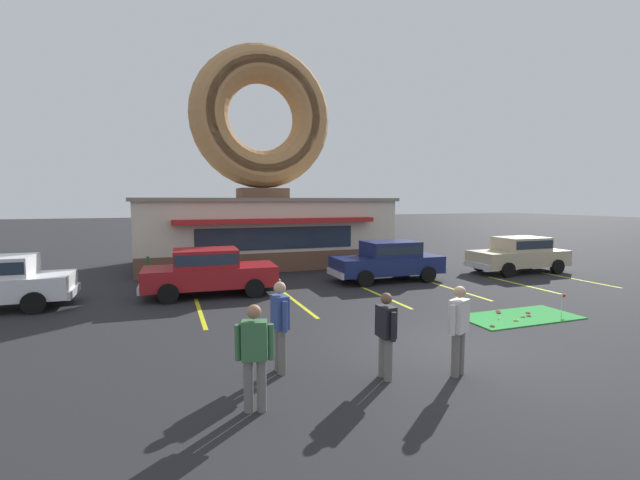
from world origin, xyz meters
TOP-DOWN VIEW (x-y plane):
  - ground_plane at (0.00, 0.00)m, footprint 160.00×160.00m
  - donut_shop_building at (-1.00, 13.94)m, footprint 12.30×6.75m
  - putting_mat at (3.46, 1.41)m, footprint 3.30×1.54m
  - mini_donut_near_left at (3.50, 1.33)m, footprint 0.13×0.13m
  - mini_donut_near_right at (2.04, 0.89)m, footprint 0.13×0.13m
  - mini_donut_mid_left at (3.94, 1.58)m, footprint 0.13×0.13m
  - mini_donut_mid_centre at (3.03, 1.10)m, footprint 0.13×0.13m
  - mini_donut_mid_right at (3.71, 1.33)m, footprint 0.13×0.13m
  - mini_donut_far_left at (3.27, 2.03)m, footprint 0.13×0.13m
  - mini_donut_far_centre at (3.15, 1.86)m, footprint 0.13×0.13m
  - golf_ball at (2.67, 1.35)m, footprint 0.04×0.04m
  - putting_flag_pin at (4.90, 1.27)m, footprint 0.13×0.01m
  - car_red at (-4.37, 7.27)m, footprint 4.62×2.11m
  - car_navy at (2.71, 7.54)m, footprint 4.59×2.04m
  - car_champagne at (9.25, 7.27)m, footprint 4.59×2.04m
  - pedestrian_blue_sweater_man at (-2.05, -0.94)m, footprint 0.26×0.60m
  - pedestrian_hooded_kid at (-0.71, -1.26)m, footprint 0.54×0.38m
  - pedestrian_leather_jacket_man at (-3.78, 0.00)m, footprint 0.28×0.59m
  - pedestrian_clipboard_woman at (-4.53, -1.33)m, footprint 0.58×0.34m
  - trash_bin at (-6.43, 11.27)m, footprint 0.57×0.57m
  - parking_stripe_far_left at (-4.86, 5.00)m, footprint 0.12×3.60m
  - parking_stripe_left at (-1.86, 5.00)m, footprint 0.12×3.60m
  - parking_stripe_mid_left at (1.14, 5.00)m, footprint 0.12×3.60m
  - parking_stripe_centre at (4.14, 5.00)m, footprint 0.12×3.60m
  - parking_stripe_mid_right at (7.14, 5.00)m, footprint 0.12×3.60m
  - parking_stripe_right at (10.14, 5.00)m, footprint 0.12×3.60m

SIDE VIEW (x-z plane):
  - ground_plane at x=0.00m, z-range 0.00..0.00m
  - parking_stripe_far_left at x=-4.86m, z-range 0.00..0.01m
  - parking_stripe_left at x=-1.86m, z-range 0.00..0.01m
  - parking_stripe_mid_left at x=1.14m, z-range 0.00..0.01m
  - parking_stripe_centre at x=4.14m, z-range 0.00..0.01m
  - parking_stripe_mid_right at x=7.14m, z-range 0.00..0.01m
  - parking_stripe_right at x=10.14m, z-range 0.00..0.01m
  - putting_mat at x=3.46m, z-range 0.00..0.03m
  - mini_donut_near_left at x=3.50m, z-range 0.03..0.07m
  - mini_donut_near_right at x=2.04m, z-range 0.03..0.07m
  - mini_donut_mid_left at x=3.94m, z-range 0.03..0.07m
  - mini_donut_mid_centre at x=3.03m, z-range 0.03..0.07m
  - mini_donut_mid_right at x=3.71m, z-range 0.03..0.07m
  - mini_donut_far_left at x=3.27m, z-range 0.03..0.07m
  - mini_donut_far_centre at x=3.15m, z-range 0.03..0.07m
  - golf_ball at x=2.67m, z-range 0.03..0.07m
  - putting_flag_pin at x=4.90m, z-range 0.16..0.71m
  - trash_bin at x=-6.43m, z-range 0.01..0.99m
  - car_red at x=-4.37m, z-range 0.07..1.67m
  - car_navy at x=2.71m, z-range 0.07..1.67m
  - car_champagne at x=9.25m, z-range 0.07..1.67m
  - pedestrian_blue_sweater_man at x=-2.05m, z-range 0.08..1.67m
  - pedestrian_clipboard_woman at x=-4.53m, z-range 0.09..1.77m
  - pedestrian_hooded_kid at x=-0.71m, z-range 0.09..1.78m
  - pedestrian_leather_jacket_man at x=-3.78m, z-range 0.10..1.84m
  - donut_shop_building at x=-1.00m, z-range -1.74..9.22m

